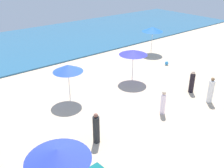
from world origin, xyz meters
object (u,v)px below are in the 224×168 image
object	(u,v)px
umbrella_1	(68,68)
beachgoer_4	(192,82)
beachgoer_1	(163,103)
umbrella_2	(133,52)
beachgoer_3	(211,91)
umbrella_3	(153,29)
beach_ball_1	(167,63)
umbrella_0	(58,155)
beachgoer_2	(96,129)

from	to	relation	value
umbrella_1	beachgoer_4	bearing A→B (deg)	-30.64
beachgoer_1	umbrella_2	bearing A→B (deg)	-156.29
beachgoer_3	umbrella_2	bearing A→B (deg)	-100.87
umbrella_3	beach_ball_1	world-z (taller)	umbrella_3
umbrella_0	beach_ball_1	distance (m)	15.64
beach_ball_1	beachgoer_2	bearing A→B (deg)	-156.47
umbrella_1	beachgoer_1	bearing A→B (deg)	-54.64
umbrella_2	beachgoer_3	size ratio (longest dim) A/B	1.40
beachgoer_1	beachgoer_3	size ratio (longest dim) A/B	0.87
umbrella_3	beachgoer_4	distance (m)	8.86
beach_ball_1	beachgoer_1	bearing A→B (deg)	-141.58
beachgoer_2	beach_ball_1	xyz separation A→B (m)	(11.06, 4.81, -0.61)
beachgoer_3	umbrella_0	bearing A→B (deg)	-23.21
umbrella_1	beachgoer_1	size ratio (longest dim) A/B	1.66
umbrella_2	beachgoer_4	size ratio (longest dim) A/B	1.53
umbrella_1	beach_ball_1	distance (m)	10.11
umbrella_1	beachgoer_3	xyz separation A→B (m)	(6.89, -5.83, -1.46)
umbrella_1	beach_ball_1	xyz separation A→B (m)	(9.89, 0.24, -2.10)
umbrella_0	beachgoer_4	world-z (taller)	umbrella_0
beachgoer_2	beachgoer_4	xyz separation A→B (m)	(8.32, 0.34, -0.04)
umbrella_0	beachgoer_1	bearing A→B (deg)	11.67
umbrella_3	beachgoer_3	size ratio (longest dim) A/B	1.51
beachgoer_4	umbrella_1	bearing A→B (deg)	-43.75
umbrella_3	umbrella_0	bearing A→B (deg)	-147.43
beachgoer_2	beach_ball_1	world-z (taller)	beachgoer_2
umbrella_0	umbrella_3	distance (m)	18.31
beachgoer_1	beachgoer_2	bearing A→B (deg)	-47.90
umbrella_0	umbrella_2	world-z (taller)	umbrella_2
umbrella_0	beachgoer_1	world-z (taller)	umbrella_0
beachgoer_1	beachgoer_2	size ratio (longest dim) A/B	0.90
umbrella_3	beachgoer_2	xyz separation A→B (m)	(-12.46, -8.00, -1.59)
umbrella_0	beachgoer_4	xyz separation A→B (m)	(11.29, 2.20, -1.30)
umbrella_0	beachgoer_2	size ratio (longest dim) A/B	1.45
umbrella_3	beach_ball_1	size ratio (longest dim) A/B	7.82
beachgoer_2	umbrella_0	bearing A→B (deg)	13.03
umbrella_1	beachgoer_1	xyz separation A→B (m)	(3.45, -4.87, -1.55)
umbrella_1	beachgoer_1	world-z (taller)	umbrella_1
umbrella_3	beachgoer_3	xyz separation A→B (m)	(-4.41, -9.25, -1.57)
beachgoer_1	beachgoer_2	distance (m)	4.63
umbrella_0	umbrella_2	distance (m)	11.33
beachgoer_2	beachgoer_3	bearing A→B (deg)	152.08
umbrella_0	beachgoer_2	distance (m)	3.72
beachgoer_4	umbrella_3	bearing A→B (deg)	-131.49
umbrella_3	beachgoer_4	xyz separation A→B (m)	(-4.14, -7.66, -1.63)
beachgoer_3	beach_ball_1	bearing A→B (deg)	-142.65
beachgoer_2	beach_ball_1	size ratio (longest dim) A/B	5.03
umbrella_1	umbrella_3	world-z (taller)	umbrella_3
beachgoer_1	beachgoer_4	world-z (taller)	beachgoer_4
umbrella_2	beachgoer_4	bearing A→B (deg)	-65.66
beachgoer_3	beachgoer_4	distance (m)	1.62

